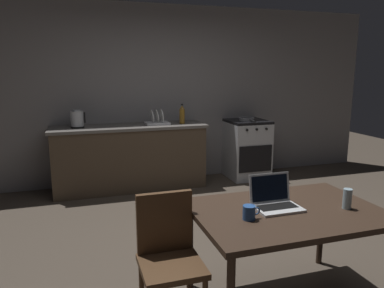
{
  "coord_description": "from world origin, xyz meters",
  "views": [
    {
      "loc": [
        -1.25,
        -3.07,
        1.68
      ],
      "look_at": [
        -0.08,
        0.64,
        0.89
      ],
      "focal_mm": 34.26,
      "sensor_mm": 36.0,
      "label": 1
    }
  ],
  "objects_px": {
    "electric_kettle": "(77,119)",
    "dish_rack": "(157,121)",
    "bottle": "(182,114)",
    "laptop": "(275,201)",
    "coffee_mug": "(249,213)",
    "drinking_glass": "(347,199)",
    "frying_pan": "(247,119)",
    "dining_table": "(287,218)",
    "chair": "(169,251)",
    "stove_oven": "(247,149)"
  },
  "relations": [
    {
      "from": "electric_kettle",
      "to": "dish_rack",
      "type": "xyz_separation_m",
      "value": [
        1.1,
        0.0,
        -0.07
      ]
    },
    {
      "from": "bottle",
      "to": "dish_rack",
      "type": "bearing_deg",
      "value": 172.08
    },
    {
      "from": "laptop",
      "to": "coffee_mug",
      "type": "xyz_separation_m",
      "value": [
        -0.27,
        -0.14,
        0.0
      ]
    },
    {
      "from": "laptop",
      "to": "bottle",
      "type": "bearing_deg",
      "value": 101.17
    },
    {
      "from": "electric_kettle",
      "to": "drinking_glass",
      "type": "xyz_separation_m",
      "value": [
        1.78,
        -3.13,
        -0.24
      ]
    },
    {
      "from": "electric_kettle",
      "to": "bottle",
      "type": "relative_size",
      "value": 0.85
    },
    {
      "from": "laptop",
      "to": "frying_pan",
      "type": "bearing_deg",
      "value": 81.9
    },
    {
      "from": "dining_table",
      "to": "drinking_glass",
      "type": "distance_m",
      "value": 0.44
    },
    {
      "from": "electric_kettle",
      "to": "drinking_glass",
      "type": "height_order",
      "value": "electric_kettle"
    },
    {
      "from": "bottle",
      "to": "coffee_mug",
      "type": "bearing_deg",
      "value": -97.9
    },
    {
      "from": "bottle",
      "to": "coffee_mug",
      "type": "relative_size",
      "value": 2.34
    },
    {
      "from": "electric_kettle",
      "to": "frying_pan",
      "type": "relative_size",
      "value": 0.58
    },
    {
      "from": "frying_pan",
      "to": "drinking_glass",
      "type": "relative_size",
      "value": 2.89
    },
    {
      "from": "dining_table",
      "to": "electric_kettle",
      "type": "height_order",
      "value": "electric_kettle"
    },
    {
      "from": "laptop",
      "to": "dish_rack",
      "type": "bearing_deg",
      "value": 108.18
    },
    {
      "from": "laptop",
      "to": "frying_pan",
      "type": "xyz_separation_m",
      "value": [
        1.2,
        2.93,
        0.18
      ]
    },
    {
      "from": "dining_table",
      "to": "electric_kettle",
      "type": "relative_size",
      "value": 5.44
    },
    {
      "from": "bottle",
      "to": "dish_rack",
      "type": "distance_m",
      "value": 0.37
    },
    {
      "from": "coffee_mug",
      "to": "drinking_glass",
      "type": "height_order",
      "value": "drinking_glass"
    },
    {
      "from": "bottle",
      "to": "dining_table",
      "type": "bearing_deg",
      "value": -91.64
    },
    {
      "from": "electric_kettle",
      "to": "coffee_mug",
      "type": "distance_m",
      "value": 3.27
    },
    {
      "from": "chair",
      "to": "electric_kettle",
      "type": "bearing_deg",
      "value": 87.37
    },
    {
      "from": "bottle",
      "to": "frying_pan",
      "type": "relative_size",
      "value": 0.68
    },
    {
      "from": "chair",
      "to": "dining_table",
      "type": "bearing_deg",
      "value": -16.55
    },
    {
      "from": "chair",
      "to": "stove_oven",
      "type": "bearing_deg",
      "value": 43.17
    },
    {
      "from": "stove_oven",
      "to": "frying_pan",
      "type": "bearing_deg",
      "value": -138.07
    },
    {
      "from": "stove_oven",
      "to": "chair",
      "type": "relative_size",
      "value": 1.04
    },
    {
      "from": "chair",
      "to": "drinking_glass",
      "type": "bearing_deg",
      "value": -20.16
    },
    {
      "from": "electric_kettle",
      "to": "coffee_mug",
      "type": "height_order",
      "value": "electric_kettle"
    },
    {
      "from": "laptop",
      "to": "dish_rack",
      "type": "distance_m",
      "value": 2.97
    },
    {
      "from": "chair",
      "to": "electric_kettle",
      "type": "relative_size",
      "value": 3.63
    },
    {
      "from": "bottle",
      "to": "frying_pan",
      "type": "xyz_separation_m",
      "value": [
        1.05,
        0.02,
        -0.11
      ]
    },
    {
      "from": "bottle",
      "to": "laptop",
      "type": "bearing_deg",
      "value": -92.99
    },
    {
      "from": "frying_pan",
      "to": "coffee_mug",
      "type": "xyz_separation_m",
      "value": [
        -1.47,
        -3.06,
        -0.18
      ]
    },
    {
      "from": "electric_kettle",
      "to": "dish_rack",
      "type": "relative_size",
      "value": 0.71
    },
    {
      "from": "electric_kettle",
      "to": "bottle",
      "type": "height_order",
      "value": "bottle"
    },
    {
      "from": "stove_oven",
      "to": "drinking_glass",
      "type": "distance_m",
      "value": 3.23
    },
    {
      "from": "dining_table",
      "to": "chair",
      "type": "relative_size",
      "value": 1.5
    },
    {
      "from": "bottle",
      "to": "dish_rack",
      "type": "height_order",
      "value": "bottle"
    },
    {
      "from": "stove_oven",
      "to": "bottle",
      "type": "xyz_separation_m",
      "value": [
        -1.08,
        -0.05,
        0.59
      ]
    },
    {
      "from": "bottle",
      "to": "drinking_glass",
      "type": "xyz_separation_m",
      "value": [
        0.32,
        -3.08,
        -0.26
      ]
    },
    {
      "from": "stove_oven",
      "to": "dish_rack",
      "type": "height_order",
      "value": "dish_rack"
    },
    {
      "from": "chair",
      "to": "electric_kettle",
      "type": "distance_m",
      "value": 3.05
    },
    {
      "from": "drinking_glass",
      "to": "dining_table",
      "type": "bearing_deg",
      "value": 165.13
    },
    {
      "from": "frying_pan",
      "to": "coffee_mug",
      "type": "height_order",
      "value": "frying_pan"
    },
    {
      "from": "dining_table",
      "to": "electric_kettle",
      "type": "distance_m",
      "value": 3.34
    },
    {
      "from": "electric_kettle",
      "to": "dish_rack",
      "type": "distance_m",
      "value": 1.1
    },
    {
      "from": "chair",
      "to": "coffee_mug",
      "type": "distance_m",
      "value": 0.59
    },
    {
      "from": "dining_table",
      "to": "chair",
      "type": "distance_m",
      "value": 0.86
    },
    {
      "from": "frying_pan",
      "to": "electric_kettle",
      "type": "bearing_deg",
      "value": 179.34
    }
  ]
}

